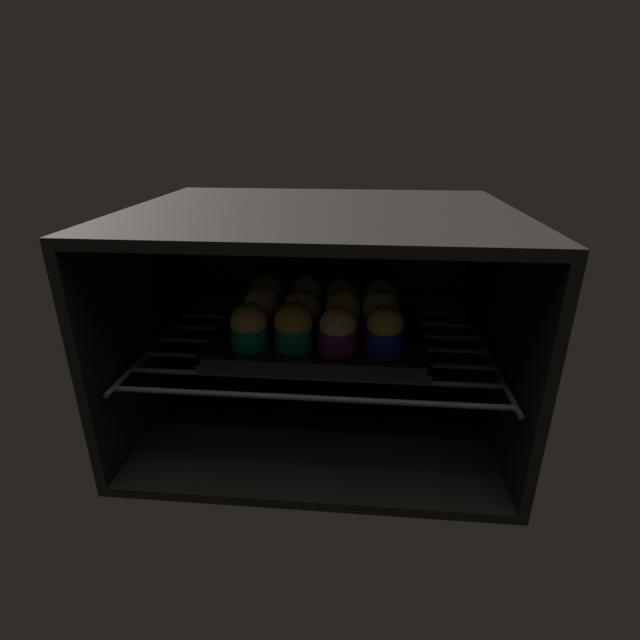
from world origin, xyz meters
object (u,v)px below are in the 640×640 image
(muffin_row2_col2, at_px, (341,299))
(muffin_row0_col0, at_px, (249,327))
(muffin_row1_col1, at_px, (302,313))
(muffin_row0_col2, at_px, (338,331))
(muffin_row2_col1, at_px, (306,297))
(muffin_row1_col0, at_px, (262,310))
(muffin_row1_col3, at_px, (380,312))
(muffin_row0_col1, at_px, (294,327))
(muffin_row0_col3, at_px, (385,330))
(baking_tray, at_px, (320,335))
(muffin_row2_col3, at_px, (380,301))
(muffin_row1_col2, at_px, (343,313))
(muffin_row2_col0, at_px, (267,296))

(muffin_row2_col2, bearing_deg, muffin_row0_col0, -134.03)
(muffin_row1_col1, bearing_deg, muffin_row0_col2, -45.87)
(muffin_row2_col1, bearing_deg, muffin_row1_col0, -133.26)
(muffin_row1_col3, bearing_deg, muffin_row2_col1, 152.32)
(muffin_row0_col1, relative_size, muffin_row0_col3, 1.01)
(muffin_row2_col1, bearing_deg, muffin_row1_col1, -89.14)
(baking_tray, xyz_separation_m, muffin_row0_col2, (0.03, -0.07, 0.04))
(baking_tray, relative_size, muffin_row1_col3, 4.31)
(muffin_row0_col2, bearing_deg, muffin_row1_col0, 152.37)
(muffin_row0_col0, xyz_separation_m, muffin_row2_col1, (0.07, 0.14, 0.00))
(muffin_row0_col0, relative_size, muffin_row0_col2, 1.07)
(muffin_row0_col2, distance_m, muffin_row1_col0, 0.15)
(muffin_row0_col2, distance_m, muffin_row1_col1, 0.09)
(muffin_row2_col2, distance_m, muffin_row2_col3, 0.07)
(muffin_row1_col0, xyz_separation_m, muffin_row1_col3, (0.19, 0.00, 0.00))
(muffin_row0_col1, xyz_separation_m, muffin_row1_col3, (0.13, 0.07, 0.00))
(muffin_row0_col2, xyz_separation_m, muffin_row0_col3, (0.07, 0.00, 0.00))
(muffin_row0_col3, bearing_deg, muffin_row1_col2, 137.13)
(muffin_row0_col1, height_order, muffin_row2_col3, muffin_row0_col1)
(muffin_row2_col3, bearing_deg, muffin_row1_col0, -160.88)
(muffin_row1_col3, height_order, muffin_row2_col2, muffin_row1_col3)
(muffin_row1_col0, relative_size, muffin_row2_col1, 0.96)
(muffin_row1_col2, height_order, muffin_row1_col3, muffin_row1_col3)
(muffin_row0_col2, distance_m, muffin_row2_col1, 0.15)
(muffin_row0_col0, height_order, muffin_row2_col1, muffin_row2_col1)
(muffin_row0_col0, xyz_separation_m, muffin_row0_col3, (0.21, 0.01, 0.00))
(muffin_row2_col0, bearing_deg, muffin_row0_col1, -62.98)
(muffin_row0_col1, relative_size, muffin_row1_col1, 1.02)
(muffin_row1_col2, xyz_separation_m, muffin_row2_col3, (0.06, 0.07, -0.00))
(muffin_row0_col1, relative_size, muffin_row0_col2, 1.05)
(muffin_row0_col2, relative_size, muffin_row1_col3, 0.90)
(muffin_row0_col2, height_order, muffin_row1_col2, muffin_row1_col2)
(muffin_row1_col0, distance_m, muffin_row1_col2, 0.13)
(muffin_row0_col1, relative_size, muffin_row2_col1, 0.94)
(muffin_row0_col0, xyz_separation_m, muffin_row0_col1, (0.07, 0.00, 0.00))
(muffin_row0_col1, xyz_separation_m, muffin_row1_col0, (-0.06, 0.06, 0.00))
(muffin_row0_col0, relative_size, muffin_row2_col3, 1.04)
(baking_tray, relative_size, muffin_row0_col2, 4.76)
(muffin_row0_col2, height_order, muffin_row2_col2, muffin_row2_col2)
(muffin_row0_col2, relative_size, muffin_row2_col2, 0.98)
(muffin_row0_col1, bearing_deg, muffin_row1_col0, 134.16)
(muffin_row0_col2, relative_size, muffin_row1_col0, 0.93)
(muffin_row0_col0, bearing_deg, muffin_row1_col0, 85.16)
(baking_tray, distance_m, muffin_row0_col3, 0.13)
(muffin_row0_col0, relative_size, muffin_row2_col0, 1.01)
(muffin_row1_col2, bearing_deg, muffin_row2_col2, 94.28)
(muffin_row0_col1, height_order, muffin_row2_col1, muffin_row2_col1)
(muffin_row2_col1, bearing_deg, baking_tray, -66.29)
(muffin_row1_col1, xyz_separation_m, muffin_row2_col1, (-0.00, 0.07, 0.00))
(muffin_row1_col0, relative_size, muffin_row2_col2, 1.05)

